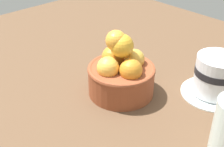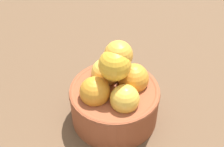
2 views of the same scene
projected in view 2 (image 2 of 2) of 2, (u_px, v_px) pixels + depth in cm
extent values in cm
cube|color=brown|center=(114.00, 125.00, 51.93)|extent=(120.18, 104.16, 4.10)
cylinder|color=brown|center=(114.00, 103.00, 48.59)|extent=(13.48, 13.48, 6.03)
torus|color=brown|center=(115.00, 91.00, 46.87)|extent=(13.68, 13.68, 1.00)
sphere|color=orange|center=(95.00, 92.00, 44.96)|extent=(4.49, 4.49, 4.49)
sphere|color=gold|center=(125.00, 99.00, 43.88)|extent=(4.23, 4.23, 4.23)
sphere|color=orange|center=(133.00, 79.00, 47.06)|extent=(4.67, 4.67, 4.67)
sphere|color=#F8B645|center=(105.00, 72.00, 48.14)|extent=(4.41, 4.41, 4.41)
sphere|color=gold|center=(115.00, 67.00, 43.15)|extent=(4.63, 4.63, 4.63)
sphere|color=gold|center=(118.00, 55.00, 43.65)|extent=(4.11, 4.11, 4.11)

